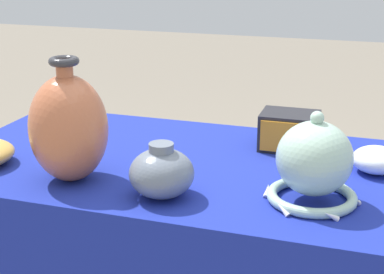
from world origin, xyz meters
TOP-DOWN VIEW (x-y plane):
  - display_table at (0.00, -0.01)m, footprint 1.25×0.65m
  - vase_tall_bulbous at (-0.24, -0.19)m, footprint 0.17×0.17m
  - vase_dome_bell at (0.29, -0.14)m, footprint 0.20×0.19m
  - mosaic_tile_box at (0.19, 0.17)m, footprint 0.15×0.12m
  - jar_round_slate at (-0.01, -0.21)m, footprint 0.14×0.14m
  - bowl_shallow_porcelain at (0.41, 0.07)m, footprint 0.11×0.11m

SIDE VIEW (x-z plane):
  - display_table at x=0.00m, z-range 0.31..1.09m
  - bowl_shallow_porcelain at x=0.41m, z-range 0.79..0.85m
  - mosaic_tile_box at x=0.19m, z-range 0.79..0.88m
  - jar_round_slate at x=-0.01m, z-range 0.78..0.90m
  - vase_dome_bell at x=0.29m, z-range 0.77..0.96m
  - vase_tall_bulbous at x=-0.24m, z-range 0.77..1.05m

